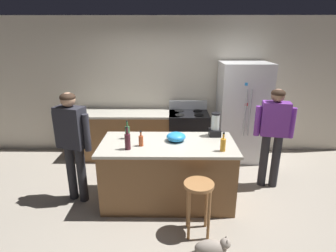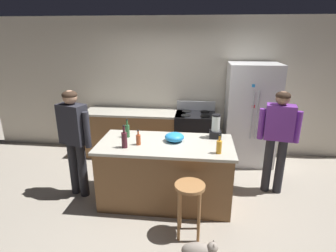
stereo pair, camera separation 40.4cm
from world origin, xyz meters
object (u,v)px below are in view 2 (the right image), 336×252
cat (199,251)px  bottle_soda (219,146)px  refrigerator (250,115)px  mixing_bowl (174,137)px  kitchen_island (166,172)px  bottle_olive_oil (127,130)px  person_by_sink_right (278,133)px  person_by_island_left (74,134)px  stove_range (195,136)px  bottle_cooking_sauce (138,139)px  bar_stool (190,197)px  bottle_wine (124,139)px  blender_appliance (216,128)px

cat → bottle_soda: size_ratio=2.03×
refrigerator → mixing_bowl: (-1.29, -1.42, 0.04)m
kitchen_island → refrigerator: 2.11m
bottle_olive_oil → refrigerator: bearing=33.7°
bottle_olive_oil → mixing_bowl: 0.71m
person_by_sink_right → cat: bearing=-126.2°
kitchen_island → bottle_olive_oil: size_ratio=6.85×
kitchen_island → person_by_island_left: (-1.34, 0.01, 0.53)m
stove_range → mixing_bowl: bearing=-100.7°
refrigerator → person_by_sink_right: bearing=-78.1°
person_by_island_left → bottle_cooking_sauce: size_ratio=7.57×
bar_stool → bottle_wine: 1.14m
kitchen_island → bar_stool: 0.81m
stove_range → bottle_wine: (-0.92, -1.74, 0.56)m
refrigerator → bottle_soda: size_ratio=7.35×
cat → blender_appliance: (0.19, 1.39, 0.96)m
bottle_soda → person_by_island_left: bearing=172.3°
bar_stool → bottle_cooking_sauce: bottle_cooking_sauce is taller
stove_range → cat: (0.12, -2.62, -0.36)m
bottle_olive_oil → mixing_bowl: bearing=-7.0°
bottle_soda → bottle_wine: (-1.24, 0.05, 0.02)m
cat → bottle_cooking_sauce: bearing=131.3°
bar_stool → bottle_wine: size_ratio=2.23×
stove_range → bottle_soda: (0.33, -1.79, 0.54)m
cat → bottle_olive_oil: (-1.09, 1.26, 0.91)m
kitchen_island → cat: size_ratio=3.64×
person_by_island_left → bottle_soda: size_ratio=6.39×
bottle_olive_oil → bottle_cooking_sauce: bearing=-50.6°
person_by_island_left → mixing_bowl: bearing=2.7°
kitchen_island → stove_range: (0.39, 1.52, 0.01)m
stove_range → cat: stove_range is taller
kitchen_island → bar_stool: bearing=-62.3°
person_by_island_left → refrigerator: bearing=28.4°
bottle_soda → bottle_cooking_sauce: size_ratio=1.19×
stove_range → bottle_olive_oil: bearing=-125.8°
person_by_sink_right → cat: person_by_sink_right is taller
person_by_island_left → person_by_sink_right: 3.00m
bottle_soda → bottle_cooking_sauce: (-1.08, 0.16, -0.02)m
bottle_wine → bottle_cooking_sauce: bottle_wine is taller
person_by_island_left → bottle_soda: bearing=-7.7°
refrigerator → bottle_olive_oil: (-1.99, -1.33, 0.08)m
kitchen_island → blender_appliance: blender_appliance is taller
refrigerator → cat: 2.87m
stove_range → bottle_soda: 1.90m
bottle_soda → bottle_wine: bottle_wine is taller
kitchen_island → bottle_olive_oil: bearing=163.9°
bottle_wine → bottle_cooking_sauce: bearing=35.7°
mixing_bowl → cat: bearing=-71.7°
mixing_bowl → bar_stool: bearing=-72.1°
bottle_olive_oil → bottle_soda: bearing=-18.5°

